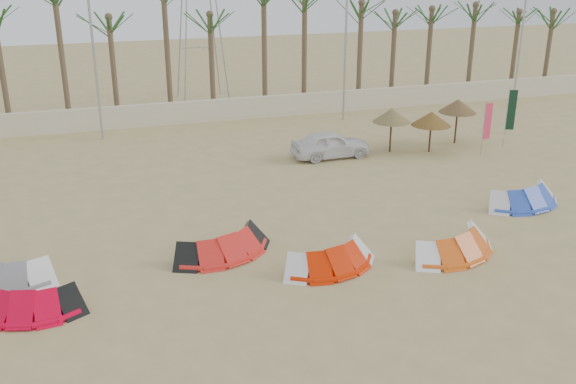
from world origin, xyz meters
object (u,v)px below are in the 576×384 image
object	(u,v)px
kite_red_right	(328,253)
kite_orange	(451,240)
kite_blue	(520,194)
kite_red_left	(27,297)
parasol_mid	(431,119)
kite_red_mid	(221,241)
parasol_right	(458,106)
parasol_left	(392,115)
car	(330,144)

from	to	relation	value
kite_red_right	kite_orange	distance (m)	4.31
kite_blue	kite_red_left	bearing A→B (deg)	-171.73
kite_orange	parasol_mid	xyz separation A→B (m)	(5.09, 10.41, 1.30)
kite_red_left	kite_orange	xyz separation A→B (m)	(13.36, -0.38, 0.00)
kite_red_right	kite_orange	bearing A→B (deg)	-4.65
kite_red_left	parasol_mid	size ratio (longest dim) A/B	1.63
kite_blue	parasol_mid	xyz separation A→B (m)	(0.08, 7.37, 1.30)
kite_red_left	kite_orange	size ratio (longest dim) A/B	0.89
kite_red_mid	parasol_right	world-z (taller)	parasol_right
parasol_left	parasol_mid	size ratio (longest dim) A/B	1.08
kite_blue	kite_red_right	bearing A→B (deg)	-163.85
kite_red_left	kite_orange	distance (m)	13.36
kite_red_right	car	distance (m)	11.57
kite_orange	car	world-z (taller)	car
kite_red_left	kite_blue	world-z (taller)	same
kite_red_left	kite_red_right	xyz separation A→B (m)	(9.06, -0.03, 0.00)
parasol_mid	parasol_right	bearing A→B (deg)	25.05
kite_red_mid	parasol_left	xyz separation A→B (m)	(10.56, 8.68, 1.46)
car	kite_red_left	bearing A→B (deg)	127.36
kite_orange	parasol_left	world-z (taller)	parasol_left
kite_red_mid	parasol_mid	distance (m)	14.88
kite_red_left	kite_red_mid	xyz separation A→B (m)	(6.01, 1.98, 0.00)
kite_red_mid	kite_blue	size ratio (longest dim) A/B	1.07
kite_orange	kite_blue	xyz separation A→B (m)	(5.01, 3.05, -0.00)
kite_red_mid	kite_blue	xyz separation A→B (m)	(12.37, 0.69, -0.00)
kite_red_left	parasol_right	xyz separation A→B (m)	(20.52, 11.00, 1.58)
car	kite_red_right	bearing A→B (deg)	156.82
parasol_left	kite_red_mid	bearing A→B (deg)	-140.59
kite_orange	parasol_right	distance (m)	13.54
kite_red_left	parasol_mid	xyz separation A→B (m)	(18.45, 10.04, 1.30)
kite_orange	parasol_left	bearing A→B (deg)	73.78
kite_red_mid	kite_orange	xyz separation A→B (m)	(7.35, -2.36, -0.00)
kite_red_left	kite_blue	distance (m)	18.56
kite_red_right	parasol_right	size ratio (longest dim) A/B	1.50
parasol_mid	car	world-z (taller)	parasol_mid
kite_red_left	kite_red_mid	size ratio (longest dim) A/B	0.87
kite_blue	parasol_left	xyz separation A→B (m)	(-1.80, 7.99, 1.47)
kite_red_left	parasol_left	distance (m)	19.76
kite_blue	parasol_right	size ratio (longest dim) A/B	1.53
kite_red_right	kite_blue	bearing A→B (deg)	16.15
kite_red_right	parasol_mid	bearing A→B (deg)	46.98
kite_orange	car	distance (m)	11.09
kite_red_left	parasol_left	world-z (taller)	parasol_left
kite_blue	parasol_left	size ratio (longest dim) A/B	1.61
kite_red_mid	parasol_right	bearing A→B (deg)	31.86
kite_red_mid	parasol_mid	xyz separation A→B (m)	(12.45, 8.06, 1.30)
kite_red_right	kite_orange	world-z (taller)	same
kite_red_right	parasol_right	distance (m)	15.98
car	kite_orange	bearing A→B (deg)	178.64
kite_red_mid	kite_orange	world-z (taller)	same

